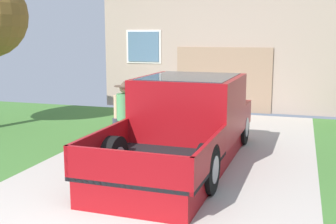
{
  "coord_description": "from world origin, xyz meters",
  "views": [
    {
      "loc": [
        2.22,
        -4.39,
        2.49
      ],
      "look_at": [
        -0.37,
        3.94,
        0.91
      ],
      "focal_mm": 46.01,
      "sensor_mm": 36.0,
      "label": 1
    }
  ],
  "objects": [
    {
      "name": "house_with_garage",
      "position": [
        -0.18,
        12.04,
        2.42
      ],
      "size": [
        8.68,
        5.47,
        4.78
      ],
      "color": "tan",
      "rests_on": "ground"
    },
    {
      "name": "pickup_truck",
      "position": [
        0.1,
        3.78,
        0.75
      ],
      "size": [
        2.09,
        5.2,
        1.66
      ],
      "rotation": [
        0.0,
        0.0,
        -0.03
      ],
      "color": "maroon",
      "rests_on": "ground"
    },
    {
      "name": "handbag",
      "position": [
        -1.43,
        3.47,
        0.13
      ],
      "size": [
        0.39,
        0.14,
        0.42
      ],
      "color": "#B24C56",
      "rests_on": "ground"
    },
    {
      "name": "person_with_hat",
      "position": [
        -1.21,
        3.63,
        0.83
      ],
      "size": [
        0.53,
        0.41,
        1.56
      ],
      "rotation": [
        0.0,
        0.0,
        0.07
      ],
      "color": "#333842",
      "rests_on": "ground"
    }
  ]
}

